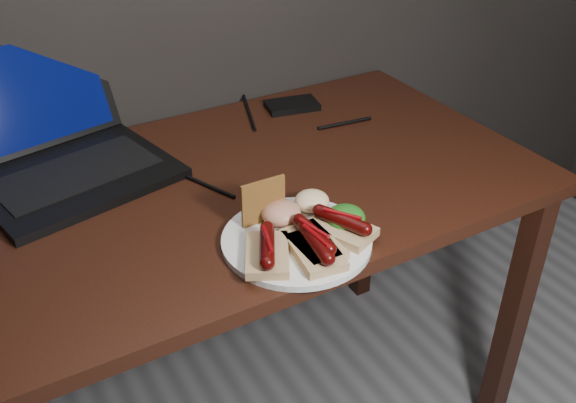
# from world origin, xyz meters

# --- Properties ---
(desk) EXTENTS (1.40, 0.70, 0.75)m
(desk) POSITION_xyz_m (0.00, 1.38, 0.66)
(desk) COLOR #36160D
(desk) RESTS_ON ground
(laptop) EXTENTS (0.44, 0.44, 0.25)m
(laptop) POSITION_xyz_m (-0.21, 1.60, 0.80)
(laptop) COLOR black
(laptop) RESTS_ON desk
(hard_drive) EXTENTS (0.14, 0.10, 0.02)m
(hard_drive) POSITION_xyz_m (0.36, 1.63, 0.76)
(hard_drive) COLOR black
(hard_drive) RESTS_ON desk
(desk_cables) EXTENTS (0.91, 0.45, 0.01)m
(desk_cables) POSITION_xyz_m (0.04, 1.52, 0.75)
(desk_cables) COLOR black
(desk_cables) RESTS_ON desk
(plate) EXTENTS (0.32, 0.32, 0.01)m
(plate) POSITION_xyz_m (0.08, 1.14, 0.76)
(plate) COLOR silver
(plate) RESTS_ON desk
(bread_sausage_left) EXTENTS (0.12, 0.13, 0.04)m
(bread_sausage_left) POSITION_xyz_m (0.01, 1.11, 0.78)
(bread_sausage_left) COLOR #DEBD82
(bread_sausage_left) RESTS_ON plate
(bread_sausage_center) EXTENTS (0.07, 0.12, 0.04)m
(bread_sausage_center) POSITION_xyz_m (0.09, 1.10, 0.78)
(bread_sausage_center) COLOR #DEBD82
(bread_sausage_center) RESTS_ON plate
(bread_sausage_right) EXTENTS (0.11, 0.13, 0.04)m
(bread_sausage_right) POSITION_xyz_m (0.15, 1.11, 0.78)
(bread_sausage_right) COLOR #DEBD82
(bread_sausage_right) RESTS_ON plate
(bread_sausage_extra) EXTENTS (0.09, 0.12, 0.04)m
(bread_sausage_extra) POSITION_xyz_m (0.08, 1.08, 0.78)
(bread_sausage_extra) COLOR #DEBD82
(bread_sausage_extra) RESTS_ON plate
(crispbread) EXTENTS (0.09, 0.01, 0.08)m
(crispbread) POSITION_xyz_m (0.05, 1.21, 0.80)
(crispbread) COLOR #9D642B
(crispbread) RESTS_ON plate
(salad_greens) EXTENTS (0.07, 0.07, 0.04)m
(salad_greens) POSITION_xyz_m (0.17, 1.12, 0.78)
(salad_greens) COLOR #165010
(salad_greens) RESTS_ON plate
(salsa_mound) EXTENTS (0.07, 0.07, 0.04)m
(salsa_mound) POSITION_xyz_m (0.08, 1.19, 0.78)
(salsa_mound) COLOR #A21110
(salsa_mound) RESTS_ON plate
(coleslaw_mound) EXTENTS (0.06, 0.06, 0.04)m
(coleslaw_mound) POSITION_xyz_m (0.15, 1.20, 0.78)
(coleslaw_mound) COLOR white
(coleslaw_mound) RESTS_ON plate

